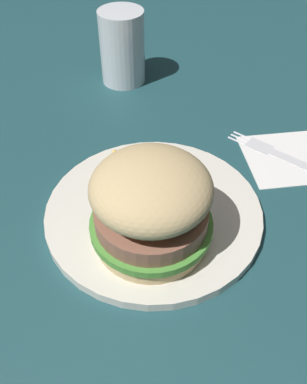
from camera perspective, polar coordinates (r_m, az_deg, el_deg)
ground_plane at (r=0.50m, az=-1.48°, el=-3.14°), size 1.60×1.60×0.00m
plate at (r=0.50m, az=-0.00°, el=-2.95°), size 0.25×0.25×0.01m
sandwich at (r=0.43m, az=-0.32°, el=-1.73°), size 0.13×0.13×0.10m
fries_pile at (r=0.53m, az=-3.07°, el=2.23°), size 0.08×0.10×0.01m
napkin at (r=0.61m, az=17.38°, el=4.41°), size 0.13×0.13×0.00m
fork at (r=0.61m, az=17.30°, el=4.65°), size 0.11×0.15×0.00m
drink_glass at (r=0.73m, az=-4.19°, el=18.47°), size 0.07×0.07×0.12m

